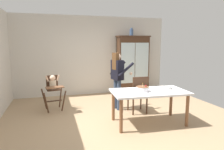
{
  "coord_description": "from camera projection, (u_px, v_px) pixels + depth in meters",
  "views": [
    {
      "loc": [
        -1.34,
        -4.3,
        1.77
      ],
      "look_at": [
        0.15,
        0.7,
        0.95
      ],
      "focal_mm": 32.18,
      "sensor_mm": 36.0,
      "label": 1
    }
  ],
  "objects": [
    {
      "name": "dining_chair_far_side",
      "position": [
        139.0,
        92.0,
        5.06
      ],
      "size": [
        0.45,
        0.45,
        0.96
      ],
      "rotation": [
        0.0,
        0.0,
        3.13
      ],
      "color": "#422819",
      "rests_on": "ground_plane"
    },
    {
      "name": "serving_bowl",
      "position": [
        168.0,
        88.0,
        4.6
      ],
      "size": [
        0.18,
        0.18,
        0.05
      ],
      "primitive_type": "cylinder",
      "color": "silver",
      "rests_on": "dining_table"
    },
    {
      "name": "ceramic_vase",
      "position": [
        131.0,
        32.0,
        7.01
      ],
      "size": [
        0.13,
        0.13,
        0.27
      ],
      "color": "#3D567F",
      "rests_on": "china_cabinet"
    },
    {
      "name": "high_chair_with_toddler",
      "position": [
        53.0,
        86.0,
        5.3
      ],
      "size": [
        0.65,
        0.75,
        0.95
      ],
      "rotation": [
        0.0,
        0.0,
        0.15
      ],
      "color": "#422819",
      "rests_on": "ground_plane"
    },
    {
      "name": "china_cabinet",
      "position": [
        133.0,
        64.0,
        7.2
      ],
      "size": [
        1.16,
        0.48,
        2.04
      ],
      "color": "#422819",
      "rests_on": "ground_plane"
    },
    {
      "name": "ground_plane",
      "position": [
        115.0,
        119.0,
        4.72
      ],
      "size": [
        6.24,
        6.24,
        0.0
      ],
      "primitive_type": "plane",
      "color": "tan"
    },
    {
      "name": "wall_back",
      "position": [
        92.0,
        56.0,
        7.0
      ],
      "size": [
        5.32,
        0.06,
        2.7
      ],
      "primitive_type": "cube",
      "color": "beige",
      "rests_on": "ground_plane"
    },
    {
      "name": "dining_table",
      "position": [
        149.0,
        95.0,
        4.42
      ],
      "size": [
        1.7,
        0.98,
        0.74
      ],
      "color": "silver",
      "rests_on": "ground_plane"
    },
    {
      "name": "birthday_cake",
      "position": [
        142.0,
        89.0,
        4.35
      ],
      "size": [
        0.28,
        0.28,
        0.19
      ],
      "color": "white",
      "rests_on": "dining_table"
    },
    {
      "name": "adult_person",
      "position": [
        118.0,
        74.0,
        5.34
      ],
      "size": [
        0.59,
        0.57,
        1.53
      ],
      "rotation": [
        0.0,
        0.0,
        1.81
      ],
      "color": "#33425B",
      "rests_on": "ground_plane"
    }
  ]
}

